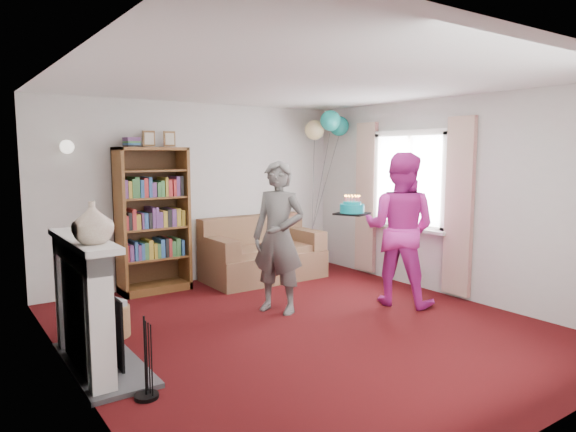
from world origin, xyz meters
TOP-DOWN VIEW (x-y plane):
  - ground at (0.00, 0.00)m, footprint 5.00×5.00m
  - wall_back at (0.00, 2.51)m, footprint 4.50×0.02m
  - wall_left at (-2.26, 0.00)m, footprint 0.02×5.00m
  - wall_right at (2.26, 0.00)m, footprint 0.02×5.00m
  - ceiling at (0.00, 0.00)m, footprint 4.50×5.00m
  - fireplace at (-2.09, 0.19)m, footprint 0.55×1.80m
  - window_bay at (2.21, 0.60)m, footprint 0.14×2.02m
  - wall_sconce at (-1.75, 2.36)m, footprint 0.16×0.23m
  - bookcase at (-0.77, 2.30)m, footprint 0.89×0.42m
  - sofa at (0.76, 2.07)m, footprint 1.68×0.89m
  - wicker_basket at (-1.74, 0.89)m, footprint 0.40×0.40m
  - person_striped at (0.08, 0.61)m, footprint 0.66×0.75m
  - person_magenta at (1.45, 0.05)m, footprint 1.02×1.10m
  - birthday_cake at (0.87, 0.25)m, footprint 0.34×0.34m
  - balloons at (1.90, 1.96)m, footprint 0.80×0.68m
  - mantel_vase at (-2.12, -0.15)m, footprint 0.35×0.35m

SIDE VIEW (x-z plane):
  - ground at x=0.00m, z-range 0.00..0.00m
  - wicker_basket at x=-1.74m, z-range -0.02..0.34m
  - sofa at x=0.76m, z-range -0.11..0.78m
  - fireplace at x=-2.09m, z-range -0.05..1.07m
  - person_striped at x=0.08m, z-range 0.00..1.72m
  - person_magenta at x=1.45m, z-range 0.00..1.82m
  - bookcase at x=-0.77m, z-range -0.12..1.97m
  - birthday_cake at x=0.87m, z-range 1.06..1.28m
  - window_bay at x=2.21m, z-range 0.10..2.30m
  - wall_back at x=0.00m, z-range 0.00..2.50m
  - wall_left at x=-2.26m, z-range 0.00..2.50m
  - wall_right at x=2.26m, z-range 0.00..2.50m
  - mantel_vase at x=-2.12m, z-range 1.12..1.45m
  - wall_sconce at x=-1.75m, z-range 1.80..1.96m
  - balloons at x=1.90m, z-range 1.33..3.11m
  - ceiling at x=0.00m, z-range 2.50..2.51m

